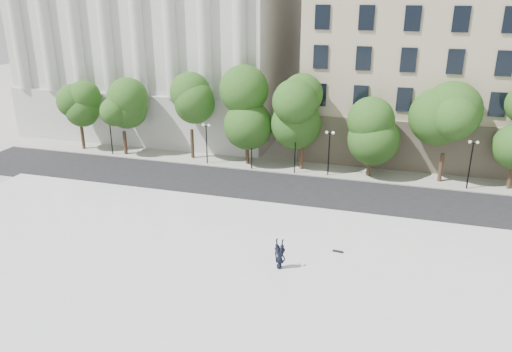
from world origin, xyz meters
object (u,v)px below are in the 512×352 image
object	(u,v)px
traffic_light_west	(252,134)
traffic_light_east	(295,137)
skateboard	(338,251)
person_lying	(280,264)

from	to	relation	value
traffic_light_west	traffic_light_east	bearing A→B (deg)	0.00
skateboard	person_lying	bearing A→B (deg)	-130.47
traffic_light_west	skateboard	xyz separation A→B (m)	(10.44, -14.98, -3.19)
traffic_light_east	person_lying	distance (m)	18.53
traffic_light_west	skateboard	distance (m)	18.53
traffic_light_west	person_lying	distance (m)	19.67
traffic_light_west	traffic_light_east	size ratio (longest dim) A/B	1.00
traffic_light_west	traffic_light_east	distance (m)	4.31
person_lying	traffic_light_west	bearing A→B (deg)	114.28
person_lying	traffic_light_east	bearing A→B (deg)	101.65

